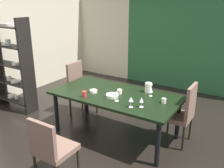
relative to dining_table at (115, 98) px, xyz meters
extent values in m
cube|color=black|center=(-0.26, -0.26, -0.69)|extent=(5.60, 6.37, 0.02)
cube|color=beige|center=(-2.19, 2.88, 0.69)|extent=(1.74, 0.10, 2.72)
cube|color=#275A33|center=(0.61, 2.88, 0.69)|extent=(3.86, 0.10, 2.72)
cube|color=black|center=(0.00, 0.00, 0.05)|extent=(2.09, 1.05, 0.04)
cylinder|color=black|center=(-0.95, 0.43, -0.32)|extent=(0.07, 0.07, 0.71)
cylinder|color=black|center=(0.95, 0.43, -0.32)|extent=(0.07, 0.07, 0.71)
cylinder|color=black|center=(-0.95, -0.43, -0.32)|extent=(0.07, 0.07, 0.71)
cylinder|color=black|center=(0.95, -0.43, -0.32)|extent=(0.07, 0.07, 0.71)
cube|color=brown|center=(0.95, 0.33, -0.22)|extent=(0.44, 0.44, 0.07)
cube|color=brown|center=(1.15, 0.33, 0.06)|extent=(0.05, 0.42, 0.56)
cylinder|color=black|center=(0.76, 0.14, -0.47)|extent=(0.04, 0.04, 0.42)
cylinder|color=black|center=(0.76, 0.52, -0.47)|extent=(0.04, 0.04, 0.42)
cylinder|color=black|center=(1.14, 0.14, -0.47)|extent=(0.04, 0.04, 0.42)
cylinder|color=black|center=(1.14, 0.52, -0.47)|extent=(0.04, 0.04, 0.42)
cube|color=brown|center=(-0.03, -1.37, -0.22)|extent=(0.44, 0.44, 0.07)
cube|color=brown|center=(-0.03, -1.57, 0.01)|extent=(0.42, 0.05, 0.46)
cylinder|color=black|center=(-0.22, -1.18, -0.47)|extent=(0.04, 0.04, 0.42)
cylinder|color=black|center=(0.16, -1.18, -0.47)|extent=(0.04, 0.04, 0.42)
cube|color=brown|center=(-0.95, 0.33, -0.22)|extent=(0.44, 0.44, 0.07)
cube|color=brown|center=(-1.15, 0.33, 0.08)|extent=(0.05, 0.42, 0.60)
cylinder|color=black|center=(-0.76, 0.52, -0.47)|extent=(0.04, 0.04, 0.42)
cylinder|color=black|center=(-0.76, 0.14, -0.47)|extent=(0.04, 0.04, 0.42)
cylinder|color=black|center=(-1.14, 0.52, -0.47)|extent=(0.04, 0.04, 0.42)
cylinder|color=black|center=(-1.14, 0.14, -0.47)|extent=(0.04, 0.04, 0.42)
cube|color=black|center=(-1.90, -0.18, 0.28)|extent=(0.05, 0.30, 1.90)
cube|color=black|center=(-2.39, -0.18, -0.49)|extent=(1.02, 0.30, 0.02)
cylinder|color=silver|center=(-2.52, -0.18, -0.44)|extent=(0.15, 0.15, 0.06)
cylinder|color=white|center=(-2.35, -0.18, -0.44)|extent=(0.08, 0.08, 0.07)
cube|color=black|center=(-2.39, -0.18, -0.11)|extent=(1.02, 0.30, 0.02)
cylinder|color=silver|center=(-2.31, -0.18, -0.08)|extent=(0.20, 0.20, 0.04)
cylinder|color=white|center=(-2.52, -0.18, -0.05)|extent=(0.10, 0.10, 0.09)
cube|color=black|center=(-2.39, -0.18, 0.28)|extent=(1.02, 0.30, 0.02)
cylinder|color=silver|center=(-2.23, -0.18, 0.31)|extent=(0.15, 0.15, 0.05)
cube|color=black|center=(-2.39, -0.18, 0.66)|extent=(1.02, 0.30, 0.02)
cylinder|color=#EEE6C8|center=(-2.47, -0.18, 0.69)|extent=(0.16, 0.16, 0.04)
cylinder|color=silver|center=(-2.39, -0.18, 0.73)|extent=(0.10, 0.10, 0.12)
cube|color=black|center=(-2.39, -0.18, 1.04)|extent=(1.02, 0.30, 0.02)
cylinder|color=silver|center=(-2.24, -0.18, 1.07)|extent=(0.20, 0.20, 0.05)
cylinder|color=silver|center=(0.52, 0.23, 0.07)|extent=(0.06, 0.06, 0.00)
cylinder|color=silver|center=(0.52, 0.23, 0.11)|extent=(0.01, 0.01, 0.07)
cone|color=silver|center=(0.52, 0.23, 0.17)|extent=(0.07, 0.07, 0.06)
cylinder|color=silver|center=(0.46, -0.32, 0.07)|extent=(0.06, 0.06, 0.00)
cylinder|color=silver|center=(0.46, -0.32, 0.12)|extent=(0.01, 0.01, 0.09)
cone|color=silver|center=(0.46, -0.32, 0.20)|extent=(0.07, 0.07, 0.07)
cylinder|color=silver|center=(0.17, -0.23, 0.07)|extent=(0.07, 0.07, 0.00)
cylinder|color=silver|center=(0.17, -0.23, 0.12)|extent=(0.01, 0.01, 0.09)
cone|color=silver|center=(0.17, -0.23, 0.20)|extent=(0.06, 0.06, 0.08)
cylinder|color=silver|center=(0.58, -0.24, 0.07)|extent=(0.07, 0.07, 0.00)
cylinder|color=silver|center=(0.58, -0.24, 0.11)|extent=(0.01, 0.01, 0.07)
cone|color=silver|center=(0.58, -0.24, 0.19)|extent=(0.06, 0.06, 0.08)
cylinder|color=silver|center=(0.03, -0.15, 0.10)|extent=(0.20, 0.20, 0.05)
cylinder|color=white|center=(-0.35, -0.13, 0.09)|extent=(0.13, 0.13, 0.04)
cylinder|color=white|center=(0.05, 0.05, 0.11)|extent=(0.08, 0.08, 0.08)
cylinder|color=silver|center=(0.81, 0.07, 0.11)|extent=(0.07, 0.07, 0.08)
cylinder|color=red|center=(-0.35, -0.37, 0.12)|extent=(0.07, 0.07, 0.10)
cylinder|color=white|center=(0.42, 0.37, 0.15)|extent=(0.12, 0.12, 0.16)
cone|color=white|center=(0.47, 0.37, 0.22)|extent=(0.04, 0.04, 0.03)
camera|label=1|loc=(1.99, -3.24, 1.57)|focal=40.00mm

